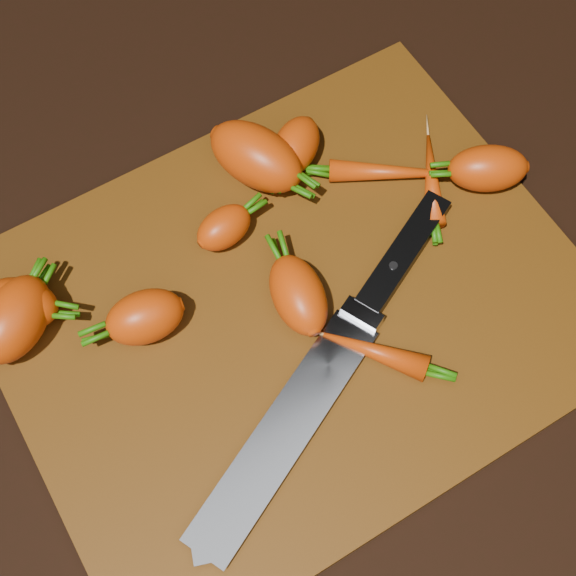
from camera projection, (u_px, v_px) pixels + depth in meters
ground at (294, 313)px, 0.72m from camera, size 2.00×2.00×0.01m
cutting_board at (294, 308)px, 0.71m from camera, size 0.50×0.40×0.01m
carrot_0 at (14, 319)px, 0.67m from camera, size 0.10×0.09×0.05m
carrot_1 at (145, 317)px, 0.67m from camera, size 0.07×0.06×0.05m
carrot_2 at (256, 156)px, 0.74m from camera, size 0.09×0.11×0.06m
carrot_3 at (298, 295)px, 0.68m from camera, size 0.06×0.08×0.05m
carrot_4 at (295, 146)px, 0.75m from camera, size 0.08×0.07×0.04m
carrot_5 at (224, 228)px, 0.72m from camera, size 0.06×0.04×0.04m
carrot_6 at (488, 168)px, 0.74m from camera, size 0.09×0.07×0.04m
carrot_7 at (432, 179)px, 0.75m from camera, size 0.07×0.09×0.02m
carrot_8 at (395, 172)px, 0.75m from camera, size 0.11×0.08×0.02m
carrot_9 at (375, 352)px, 0.67m from camera, size 0.08×0.09×0.02m
carrot_10 at (19, 304)px, 0.68m from camera, size 0.08×0.08×0.05m
knife at (300, 409)px, 0.65m from camera, size 0.35×0.19×0.02m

